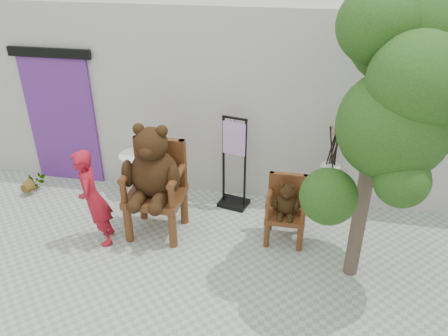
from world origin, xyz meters
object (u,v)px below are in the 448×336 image
(stool_bucket, at_px, (330,175))
(cafe_table, at_px, (139,169))
(chair_small, at_px, (286,204))
(display_stand, at_px, (234,173))
(chair_big, at_px, (154,174))
(person, at_px, (93,199))
(tree, at_px, (408,83))

(stool_bucket, bearing_deg, cafe_table, -179.98)
(chair_small, bearing_deg, stool_bucket, 54.38)
(chair_small, height_order, cafe_table, chair_small)
(cafe_table, xyz_separation_m, display_stand, (1.62, -0.11, 0.14))
(chair_big, xyz_separation_m, cafe_table, (-0.65, 1.00, -0.51))
(display_stand, bearing_deg, person, -130.02)
(chair_small, xyz_separation_m, person, (-2.57, -0.59, 0.15))
(chair_small, xyz_separation_m, display_stand, (-0.86, 0.72, 0.02))
(chair_big, distance_m, cafe_table, 1.30)
(chair_small, relative_size, tree, 0.27)
(stool_bucket, bearing_deg, display_stand, -175.80)
(chair_small, distance_m, cafe_table, 2.62)
(person, bearing_deg, display_stand, 105.88)
(chair_big, distance_m, person, 0.88)
(cafe_table, distance_m, display_stand, 1.63)
(chair_small, bearing_deg, cafe_table, 161.58)
(person, xyz_separation_m, cafe_table, (0.08, 1.41, -0.27))
(tree, bearing_deg, chair_big, 172.49)
(person, height_order, display_stand, display_stand)
(person, xyz_separation_m, display_stand, (1.71, 1.31, -0.13))
(display_stand, bearing_deg, chair_small, -27.44)
(person, relative_size, tree, 0.40)
(display_stand, distance_m, stool_bucket, 1.46)
(tree, bearing_deg, cafe_table, 159.01)
(chair_big, xyz_separation_m, chair_small, (1.83, 0.17, -0.39))
(person, bearing_deg, chair_small, 81.29)
(person, distance_m, cafe_table, 1.44)
(chair_small, xyz_separation_m, cafe_table, (-2.49, 0.83, -0.13))
(chair_big, distance_m, tree, 3.39)
(chair_big, bearing_deg, person, -150.73)
(person, bearing_deg, tree, 68.77)
(cafe_table, xyz_separation_m, stool_bucket, (3.08, 0.00, 0.20))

